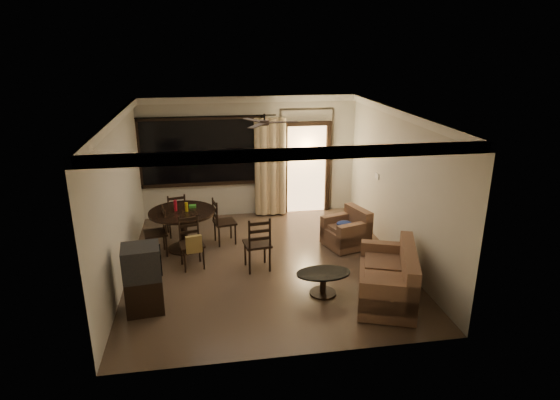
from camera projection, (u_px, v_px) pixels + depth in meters
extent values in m
plane|color=#7F6651|center=(266.00, 264.00, 8.77)|extent=(5.50, 5.50, 0.00)
plane|color=beige|center=(250.00, 157.00, 10.89)|extent=(5.00, 0.00, 5.00)
plane|color=beige|center=(294.00, 260.00, 5.75)|extent=(5.00, 0.00, 5.00)
plane|color=beige|center=(120.00, 200.00, 7.94)|extent=(0.00, 5.50, 5.50)
plane|color=beige|center=(398.00, 186.00, 8.70)|extent=(0.00, 5.50, 5.50)
plane|color=white|center=(264.00, 114.00, 7.87)|extent=(5.50, 5.50, 0.00)
cube|color=black|center=(202.00, 152.00, 10.64)|extent=(2.70, 0.04, 1.45)
cylinder|color=black|center=(204.00, 117.00, 10.31)|extent=(3.20, 0.03, 0.03)
cube|color=#FFC684|center=(307.00, 170.00, 11.17)|extent=(0.91, 0.03, 2.08)
cube|color=white|center=(377.00, 176.00, 9.71)|extent=(0.02, 0.18, 0.12)
cylinder|color=black|center=(264.00, 117.00, 7.89)|extent=(0.03, 0.03, 0.12)
cylinder|color=black|center=(264.00, 123.00, 7.92)|extent=(0.16, 0.16, 0.08)
cylinder|color=black|center=(182.00, 212.00, 9.15)|extent=(1.30, 1.30, 0.04)
cylinder|color=black|center=(183.00, 230.00, 9.27)|extent=(0.13, 0.13, 0.76)
cylinder|color=black|center=(185.00, 248.00, 9.40)|extent=(0.65, 0.65, 0.03)
cylinder|color=maroon|center=(175.00, 206.00, 9.12)|extent=(0.06, 0.06, 0.22)
cylinder|color=#B59B13|center=(187.00, 207.00, 9.09)|extent=(0.06, 0.06, 0.18)
cube|color=#2E8A29|center=(193.00, 206.00, 9.33)|extent=(0.14, 0.10, 0.05)
cube|color=black|center=(155.00, 233.00, 9.01)|extent=(0.50, 0.50, 0.04)
cube|color=black|center=(225.00, 222.00, 9.55)|extent=(0.50, 0.50, 0.04)
cube|color=black|center=(192.00, 244.00, 8.51)|extent=(0.50, 0.50, 0.04)
cube|color=#9E7D43|center=(194.00, 244.00, 8.27)|extent=(0.29, 0.14, 0.32)
cube|color=black|center=(176.00, 215.00, 9.96)|extent=(0.50, 0.50, 0.04)
cube|color=black|center=(145.00, 294.00, 7.18)|extent=(0.61, 0.57, 0.57)
cube|color=black|center=(141.00, 262.00, 7.01)|extent=(0.61, 0.57, 0.51)
cube|color=black|center=(161.00, 260.00, 7.08)|extent=(0.07, 0.40, 0.34)
cube|color=#4E2F24|center=(386.00, 286.00, 7.52)|extent=(1.34, 1.80, 0.40)
cube|color=#4E2F24|center=(409.00, 269.00, 7.36)|extent=(0.73, 1.58, 0.65)
cube|color=#4E2F24|center=(388.00, 298.00, 6.79)|extent=(0.86, 0.46, 0.50)
cube|color=#4E2F24|center=(385.00, 256.00, 8.12)|extent=(0.86, 0.46, 0.50)
cube|color=#4E2F24|center=(384.00, 273.00, 7.45)|extent=(1.04, 1.52, 0.12)
cube|color=#4E2F24|center=(345.00, 237.00, 9.45)|extent=(0.95, 0.95, 0.36)
cube|color=#4E2F24|center=(358.00, 221.00, 9.48)|extent=(0.40, 0.78, 0.58)
cube|color=#4E2F24|center=(355.00, 234.00, 9.14)|extent=(0.77, 0.38, 0.45)
cube|color=#4E2F24|center=(338.00, 224.00, 9.65)|extent=(0.77, 0.38, 0.45)
cube|color=#4E2F24|center=(344.00, 228.00, 9.37)|extent=(0.68, 0.71, 0.11)
ellipsoid|color=navy|center=(344.00, 224.00, 9.34)|extent=(0.32, 0.27, 0.09)
ellipsoid|color=black|center=(323.00, 273.00, 7.61)|extent=(0.89, 0.54, 0.03)
cylinder|color=black|center=(323.00, 283.00, 7.67)|extent=(0.10, 0.10, 0.36)
cylinder|color=black|center=(323.00, 293.00, 7.73)|extent=(0.44, 0.44, 0.03)
cube|color=black|center=(257.00, 244.00, 8.44)|extent=(0.51, 0.51, 0.04)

